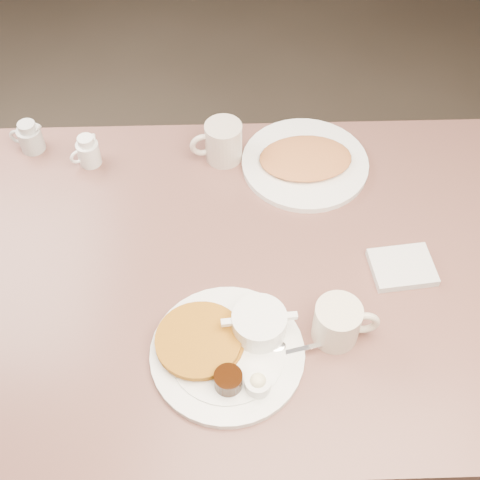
{
  "coord_description": "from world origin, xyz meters",
  "views": [
    {
      "loc": [
        -0.02,
        -0.79,
        1.87
      ],
      "look_at": [
        0.0,
        0.02,
        0.82
      ],
      "focal_mm": 48.37,
      "sensor_mm": 36.0,
      "label": 1
    }
  ],
  "objects_px": {
    "diner_table": "(240,310)",
    "hash_plate": "(305,162)",
    "main_plate": "(230,345)",
    "coffee_mug_far": "(222,142)",
    "coffee_mug_near": "(339,322)",
    "creamer_left": "(88,152)",
    "creamer_right": "(30,137)"
  },
  "relations": [
    {
      "from": "diner_table",
      "to": "hash_plate",
      "type": "xyz_separation_m",
      "value": [
        0.16,
        0.3,
        0.18
      ]
    },
    {
      "from": "main_plate",
      "to": "coffee_mug_far",
      "type": "xyz_separation_m",
      "value": [
        -0.01,
        0.53,
        0.03
      ]
    },
    {
      "from": "diner_table",
      "to": "coffee_mug_near",
      "type": "distance_m",
      "value": 0.33
    },
    {
      "from": "creamer_left",
      "to": "main_plate",
      "type": "bearing_deg",
      "value": -57.77
    },
    {
      "from": "main_plate",
      "to": "creamer_left",
      "type": "height_order",
      "value": "creamer_left"
    },
    {
      "from": "main_plate",
      "to": "creamer_right",
      "type": "bearing_deg",
      "value": 129.62
    },
    {
      "from": "diner_table",
      "to": "main_plate",
      "type": "relative_size",
      "value": 4.01
    },
    {
      "from": "coffee_mug_near",
      "to": "creamer_left",
      "type": "xyz_separation_m",
      "value": [
        -0.54,
        0.49,
        -0.01
      ]
    },
    {
      "from": "creamer_left",
      "to": "creamer_right",
      "type": "bearing_deg",
      "value": 160.05
    },
    {
      "from": "main_plate",
      "to": "creamer_left",
      "type": "xyz_separation_m",
      "value": [
        -0.33,
        0.52,
        0.01
      ]
    },
    {
      "from": "diner_table",
      "to": "creamer_right",
      "type": "relative_size",
      "value": 16.48
    },
    {
      "from": "diner_table",
      "to": "coffee_mug_near",
      "type": "xyz_separation_m",
      "value": [
        0.18,
        -0.17,
        0.22
      ]
    },
    {
      "from": "creamer_right",
      "to": "hash_plate",
      "type": "xyz_separation_m",
      "value": [
        0.66,
        -0.08,
        -0.02
      ]
    },
    {
      "from": "coffee_mug_far",
      "to": "creamer_left",
      "type": "distance_m",
      "value": 0.32
    },
    {
      "from": "hash_plate",
      "to": "creamer_left",
      "type": "bearing_deg",
      "value": 177.19
    },
    {
      "from": "hash_plate",
      "to": "creamer_right",
      "type": "bearing_deg",
      "value": 173.25
    },
    {
      "from": "creamer_right",
      "to": "diner_table",
      "type": "bearing_deg",
      "value": -36.94
    },
    {
      "from": "coffee_mug_near",
      "to": "hash_plate",
      "type": "distance_m",
      "value": 0.47
    },
    {
      "from": "creamer_right",
      "to": "hash_plate",
      "type": "distance_m",
      "value": 0.67
    },
    {
      "from": "diner_table",
      "to": "coffee_mug_far",
      "type": "height_order",
      "value": "coffee_mug_far"
    },
    {
      "from": "hash_plate",
      "to": "coffee_mug_near",
      "type": "bearing_deg",
      "value": -87.57
    },
    {
      "from": "coffee_mug_far",
      "to": "hash_plate",
      "type": "bearing_deg",
      "value": -9.87
    },
    {
      "from": "hash_plate",
      "to": "main_plate",
      "type": "bearing_deg",
      "value": -111.05
    },
    {
      "from": "main_plate",
      "to": "coffee_mug_near",
      "type": "relative_size",
      "value": 2.86
    },
    {
      "from": "creamer_left",
      "to": "creamer_right",
      "type": "relative_size",
      "value": 0.88
    },
    {
      "from": "main_plate",
      "to": "creamer_left",
      "type": "distance_m",
      "value": 0.61
    },
    {
      "from": "creamer_left",
      "to": "hash_plate",
      "type": "xyz_separation_m",
      "value": [
        0.52,
        -0.03,
        -0.02
      ]
    },
    {
      "from": "coffee_mug_far",
      "to": "hash_plate",
      "type": "distance_m",
      "value": 0.2
    },
    {
      "from": "coffee_mug_far",
      "to": "diner_table",
      "type": "bearing_deg",
      "value": -84.24
    },
    {
      "from": "diner_table",
      "to": "creamer_right",
      "type": "distance_m",
      "value": 0.66
    },
    {
      "from": "diner_table",
      "to": "coffee_mug_near",
      "type": "bearing_deg",
      "value": -42.21
    },
    {
      "from": "coffee_mug_near",
      "to": "creamer_left",
      "type": "distance_m",
      "value": 0.73
    }
  ]
}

